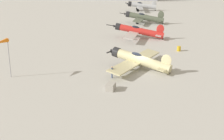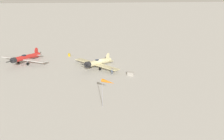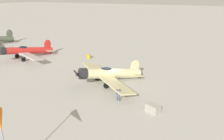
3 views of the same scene
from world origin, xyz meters
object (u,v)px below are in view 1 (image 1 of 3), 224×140
(airplane_mid_apron, at_px, (138,31))
(ground_crew_mechanic, at_px, (112,71))
(airplane_outer_stand, at_px, (141,6))
(fuel_drum, at_px, (179,49))
(airplane_far_line, at_px, (143,17))
(airplane_foreground, at_px, (139,60))
(windsock_mast, at_px, (1,43))
(equipment_crate, at_px, (111,87))

(airplane_mid_apron, relative_size, ground_crew_mechanic, 8.05)
(airplane_outer_stand, xyz_separation_m, fuel_drum, (47.30, -5.73, -1.22))
(airplane_far_line, distance_m, ground_crew_mechanic, 40.92)
(airplane_foreground, bearing_deg, airplane_far_line, -65.55)
(airplane_far_line, height_order, ground_crew_mechanic, airplane_far_line)
(airplane_far_line, xyz_separation_m, fuel_drum, (26.68, -0.85, -1.09))
(airplane_foreground, xyz_separation_m, windsock_mast, (1.44, -18.48, 3.61))
(airplane_far_line, xyz_separation_m, windsock_mast, (36.40, -28.66, 3.43))
(airplane_foreground, distance_m, fuel_drum, 12.50)
(ground_crew_mechanic, height_order, equipment_crate, ground_crew_mechanic)
(airplane_outer_stand, distance_m, equipment_crate, 66.34)
(airplane_far_line, relative_size, ground_crew_mechanic, 6.85)
(airplane_outer_stand, xyz_separation_m, ground_crew_mechanic, (58.81, -19.54, -0.67))
(ground_crew_mechanic, distance_m, equipment_crate, 4.41)
(ground_crew_mechanic, height_order, fuel_drum, ground_crew_mechanic)
(airplane_foreground, xyz_separation_m, airplane_outer_stand, (-55.57, 15.06, 0.31))
(airplane_mid_apron, relative_size, airplane_outer_stand, 1.16)
(airplane_outer_stand, bearing_deg, equipment_crate, 82.95)
(airplane_far_line, bearing_deg, airplane_foreground, 99.47)
(airplane_foreground, bearing_deg, ground_crew_mechanic, 76.55)
(airplane_outer_stand, height_order, equipment_crate, airplane_outer_stand)
(airplane_foreground, bearing_deg, airplane_outer_stand, -64.47)
(ground_crew_mechanic, bearing_deg, fuel_drum, -140.76)
(ground_crew_mechanic, bearing_deg, airplane_far_line, -111.57)
(airplane_foreground, height_order, airplane_outer_stand, airplane_outer_stand)
(airplane_foreground, distance_m, windsock_mast, 18.88)
(airplane_mid_apron, xyz_separation_m, airplane_outer_stand, (-36.44, 10.36, 0.13))
(airplane_outer_stand, bearing_deg, airplane_far_line, 87.60)
(airplane_foreground, relative_size, equipment_crate, 6.50)
(airplane_far_line, distance_m, airplane_outer_stand, 21.19)
(fuel_drum, relative_size, windsock_mast, 0.16)
(equipment_crate, bearing_deg, airplane_outer_stand, 162.04)
(airplane_far_line, height_order, equipment_crate, airplane_far_line)
(windsock_mast, bearing_deg, ground_crew_mechanic, 82.67)
(equipment_crate, bearing_deg, airplane_far_line, 159.86)
(airplane_far_line, bearing_deg, windsock_mast, 77.49)
(ground_crew_mechanic, distance_m, fuel_drum, 17.99)
(airplane_mid_apron, bearing_deg, airplane_far_line, -85.15)
(fuel_drum, bearing_deg, ground_crew_mechanic, -50.19)
(airplane_mid_apron, bearing_deg, fuel_drum, 137.06)
(ground_crew_mechanic, bearing_deg, airplane_outer_stand, -108.95)
(airplane_outer_stand, relative_size, windsock_mast, 2.07)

